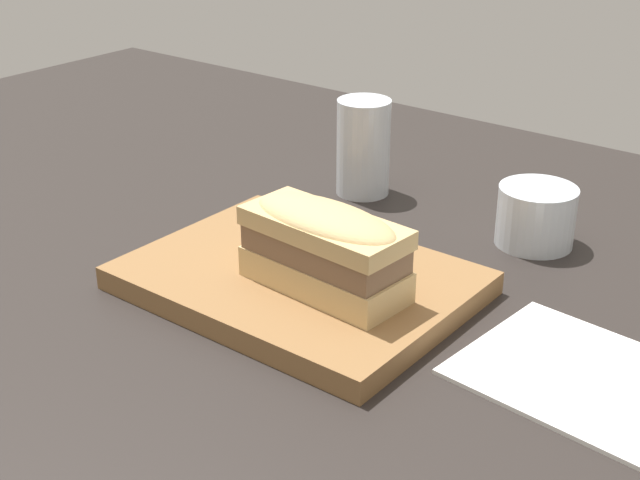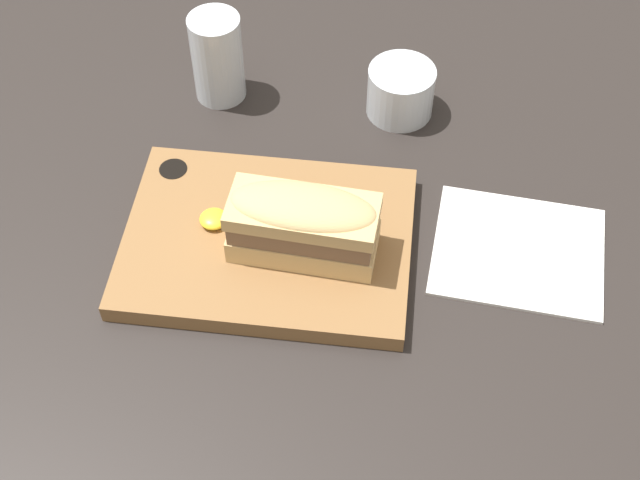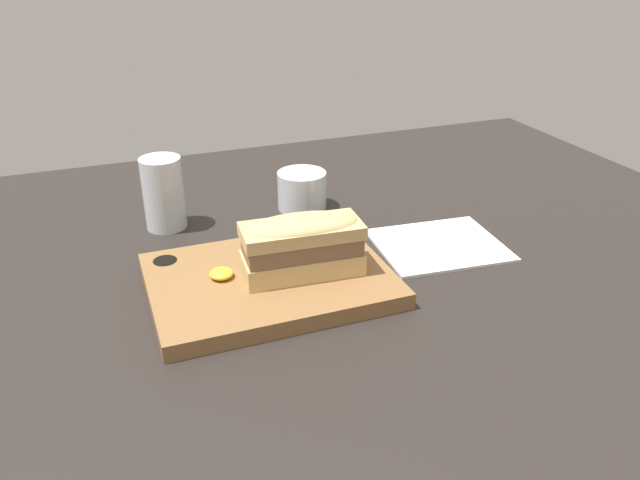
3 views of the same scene
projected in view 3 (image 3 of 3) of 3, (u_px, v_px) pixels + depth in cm
name	position (u px, v px, depth cm)	size (l,w,h in cm)	color
dining_table	(241.00, 322.00, 78.76)	(174.28, 129.21, 2.00)	#282321
serving_board	(269.00, 280.00, 83.88)	(31.64, 23.57, 2.35)	olive
sandwich	(302.00, 243.00, 81.54)	(16.17, 7.87, 8.23)	tan
mustard_dollop	(221.00, 273.00, 81.99)	(3.13, 3.13, 1.25)	yellow
water_glass	(164.00, 198.00, 99.45)	(6.50, 6.50, 11.72)	silver
wine_glass	(302.00, 191.00, 107.25)	(8.40, 8.40, 6.48)	silver
napkin	(439.00, 245.00, 95.38)	(20.01, 17.32, 0.40)	white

